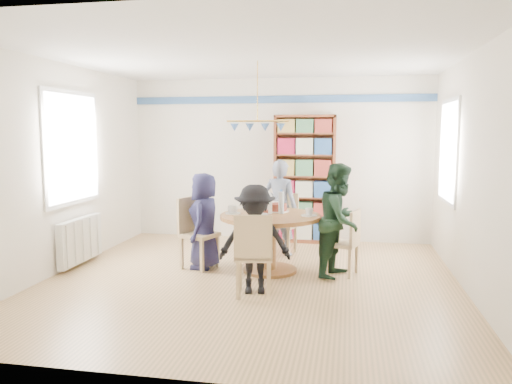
% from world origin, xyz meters
% --- Properties ---
extents(ground, '(5.00, 5.00, 0.00)m').
position_xyz_m(ground, '(0.00, 0.00, 0.00)').
color(ground, tan).
extents(room_shell, '(5.00, 5.00, 5.00)m').
position_xyz_m(room_shell, '(-0.26, 0.87, 1.65)').
color(room_shell, white).
rests_on(room_shell, ground).
extents(radiator, '(0.12, 1.00, 0.60)m').
position_xyz_m(radiator, '(-2.42, 0.30, 0.35)').
color(radiator, silver).
rests_on(radiator, ground).
extents(dining_table, '(1.30, 1.30, 0.75)m').
position_xyz_m(dining_table, '(0.17, 0.47, 0.56)').
color(dining_table, brown).
rests_on(dining_table, ground).
extents(chair_left, '(0.54, 0.54, 0.95)m').
position_xyz_m(chair_left, '(-0.85, 0.49, 0.52)').
color(chair_left, tan).
rests_on(chair_left, ground).
extents(chair_right, '(0.46, 0.46, 0.84)m').
position_xyz_m(chair_right, '(1.16, 0.48, 0.46)').
color(chair_right, tan).
rests_on(chair_right, ground).
extents(chair_far, '(0.47, 0.47, 0.89)m').
position_xyz_m(chair_far, '(0.21, 1.54, 0.49)').
color(chair_far, tan).
rests_on(chair_far, ground).
extents(chair_near, '(0.47, 0.47, 0.93)m').
position_xyz_m(chair_near, '(0.15, -0.57, 0.51)').
color(chair_near, tan).
rests_on(chair_near, ground).
extents(person_left, '(0.42, 0.63, 1.28)m').
position_xyz_m(person_left, '(-0.72, 0.49, 0.64)').
color(person_left, '#1A1938').
rests_on(person_left, ground).
extents(person_right, '(0.74, 0.83, 1.43)m').
position_xyz_m(person_right, '(1.06, 0.43, 0.71)').
color(person_right, black).
rests_on(person_right, ground).
extents(person_far, '(0.58, 0.45, 1.42)m').
position_xyz_m(person_far, '(0.18, 1.39, 0.71)').
color(person_far, gray).
rests_on(person_far, ground).
extents(person_near, '(0.87, 0.59, 1.23)m').
position_xyz_m(person_near, '(0.14, -0.42, 0.62)').
color(person_near, black).
rests_on(person_near, ground).
extents(bookshelf, '(0.99, 0.30, 2.09)m').
position_xyz_m(bookshelf, '(0.45, 2.34, 1.03)').
color(bookshelf, brown).
rests_on(bookshelf, ground).
extents(tableware, '(1.21, 1.21, 0.32)m').
position_xyz_m(tableware, '(0.15, 0.50, 0.82)').
color(tableware, white).
rests_on(tableware, dining_table).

